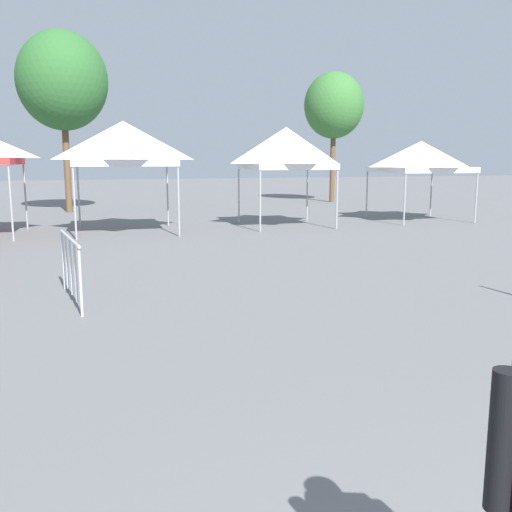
{
  "coord_description": "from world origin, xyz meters",
  "views": [
    {
      "loc": [
        -2.0,
        -0.38,
        2.28
      ],
      "look_at": [
        -0.11,
        5.07,
        1.3
      ],
      "focal_mm": 39.47,
      "sensor_mm": 36.0,
      "label": 1
    }
  ],
  "objects_px": {
    "canopy_tent_right_of_center": "(286,148)",
    "crowd_barrier_mid_lot": "(70,256)",
    "tree_behind_tents_left": "(334,106)",
    "canopy_tent_behind_center": "(124,144)",
    "canopy_tent_far_right": "(421,157)",
    "tree_behind_tents_right": "(62,81)"
  },
  "relations": [
    {
      "from": "canopy_tent_far_right",
      "to": "crowd_barrier_mid_lot",
      "type": "distance_m",
      "value": 15.84
    },
    {
      "from": "crowd_barrier_mid_lot",
      "to": "canopy_tent_right_of_center",
      "type": "bearing_deg",
      "value": 50.39
    },
    {
      "from": "tree_behind_tents_right",
      "to": "crowd_barrier_mid_lot",
      "type": "relative_size",
      "value": 3.71
    },
    {
      "from": "canopy_tent_behind_center",
      "to": "tree_behind_tents_left",
      "type": "distance_m",
      "value": 15.93
    },
    {
      "from": "tree_behind_tents_left",
      "to": "crowd_barrier_mid_lot",
      "type": "relative_size",
      "value": 3.34
    },
    {
      "from": "canopy_tent_behind_center",
      "to": "tree_behind_tents_right",
      "type": "xyz_separation_m",
      "value": [
        -1.63,
        8.04,
        2.84
      ]
    },
    {
      "from": "tree_behind_tents_right",
      "to": "tree_behind_tents_left",
      "type": "xyz_separation_m",
      "value": [
        13.91,
        1.83,
        -0.45
      ]
    },
    {
      "from": "canopy_tent_far_right",
      "to": "tree_behind_tents_right",
      "type": "xyz_separation_m",
      "value": [
        -12.7,
        7.97,
        3.23
      ]
    },
    {
      "from": "tree_behind_tents_left",
      "to": "crowd_barrier_mid_lot",
      "type": "bearing_deg",
      "value": -126.92
    },
    {
      "from": "tree_behind_tents_left",
      "to": "crowd_barrier_mid_lot",
      "type": "xyz_separation_m",
      "value": [
        -14.13,
        -18.81,
        -4.44
      ]
    },
    {
      "from": "canopy_tent_far_right",
      "to": "crowd_barrier_mid_lot",
      "type": "bearing_deg",
      "value": -145.11
    },
    {
      "from": "canopy_tent_right_of_center",
      "to": "tree_behind_tents_left",
      "type": "relative_size",
      "value": 0.49
    },
    {
      "from": "canopy_tent_behind_center",
      "to": "canopy_tent_right_of_center",
      "type": "relative_size",
      "value": 1.03
    },
    {
      "from": "canopy_tent_right_of_center",
      "to": "crowd_barrier_mid_lot",
      "type": "distance_m",
      "value": 11.67
    },
    {
      "from": "canopy_tent_behind_center",
      "to": "tree_behind_tents_left",
      "type": "bearing_deg",
      "value": 38.78
    },
    {
      "from": "canopy_tent_right_of_center",
      "to": "crowd_barrier_mid_lot",
      "type": "bearing_deg",
      "value": -129.61
    },
    {
      "from": "canopy_tent_behind_center",
      "to": "canopy_tent_far_right",
      "type": "bearing_deg",
      "value": 0.35
    },
    {
      "from": "tree_behind_tents_right",
      "to": "tree_behind_tents_left",
      "type": "relative_size",
      "value": 1.11
    },
    {
      "from": "canopy_tent_far_right",
      "to": "canopy_tent_behind_center",
      "type": "bearing_deg",
      "value": -179.65
    },
    {
      "from": "tree_behind_tents_right",
      "to": "crowd_barrier_mid_lot",
      "type": "height_order",
      "value": "tree_behind_tents_right"
    },
    {
      "from": "crowd_barrier_mid_lot",
      "to": "canopy_tent_behind_center",
      "type": "bearing_deg",
      "value": 78.27
    },
    {
      "from": "tree_behind_tents_right",
      "to": "canopy_tent_right_of_center",
      "type": "bearing_deg",
      "value": -48.78
    }
  ]
}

